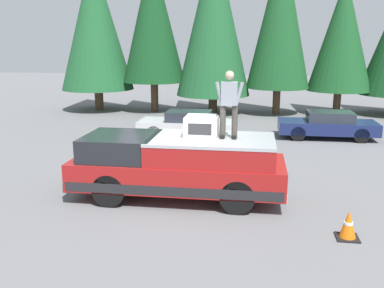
{
  "coord_description": "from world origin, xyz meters",
  "views": [
    {
      "loc": [
        -10.43,
        -1.94,
        4.0
      ],
      "look_at": [
        0.54,
        -0.31,
        1.35
      ],
      "focal_mm": 39.65,
      "sensor_mm": 36.0,
      "label": 1
    }
  ],
  "objects": [
    {
      "name": "conifer_center_right",
      "position": [
        14.22,
        0.49,
        5.43
      ],
      "size": [
        4.23,
        4.23,
        9.83
      ],
      "color": "#4C3826",
      "rests_on": "ground"
    },
    {
      "name": "conifer_center_left",
      "position": [
        14.25,
        -3.18,
        5.5
      ],
      "size": [
        3.53,
        3.53,
        9.52
      ],
      "color": "#4C3826",
      "rests_on": "ground"
    },
    {
      "name": "compressor_unit",
      "position": [
        0.14,
        -0.61,
        1.93
      ],
      "size": [
        0.65,
        0.84,
        0.56
      ],
      "color": "white",
      "rests_on": "pickup_truck"
    },
    {
      "name": "pickup_truck",
      "position": [
        0.04,
        -0.02,
        0.87
      ],
      "size": [
        2.01,
        5.54,
        1.65
      ],
      "color": "maroon",
      "rests_on": "ground"
    },
    {
      "name": "parked_car_navy",
      "position": [
        8.08,
        -5.07,
        0.58
      ],
      "size": [
        1.64,
        4.1,
        1.16
      ],
      "color": "navy",
      "rests_on": "ground"
    },
    {
      "name": "parked_car_silver",
      "position": [
        7.32,
        0.91,
        0.58
      ],
      "size": [
        1.64,
        4.1,
        1.16
      ],
      "color": "silver",
      "rests_on": "ground"
    },
    {
      "name": "traffic_cone",
      "position": [
        -1.83,
        -3.97,
        0.29
      ],
      "size": [
        0.47,
        0.47,
        0.62
      ],
      "color": "black",
      "rests_on": "ground"
    },
    {
      "name": "conifer_left",
      "position": [
        14.77,
        -6.63,
        4.48
      ],
      "size": [
        3.53,
        3.53,
        7.63
      ],
      "color": "#4C3826",
      "rests_on": "ground"
    },
    {
      "name": "conifer_far_right",
      "position": [
        14.21,
        7.46,
        5.12
      ],
      "size": [
        4.27,
        4.27,
        8.99
      ],
      "color": "#4C3826",
      "rests_on": "ground"
    },
    {
      "name": "conifer_right",
      "position": [
        14.19,
        3.98,
        5.39
      ],
      "size": [
        3.64,
        3.64,
        9.05
      ],
      "color": "#4C3826",
      "rests_on": "ground"
    },
    {
      "name": "ground_plane",
      "position": [
        0.0,
        0.0,
        0.0
      ],
      "size": [
        90.0,
        90.0,
        0.0
      ],
      "primitive_type": "plane",
      "color": "slate"
    },
    {
      "name": "person_on_truck_bed",
      "position": [
        0.09,
        -1.31,
        2.55
      ],
      "size": [
        0.29,
        0.72,
        1.69
      ],
      "color": "#423D38",
      "rests_on": "pickup_truck"
    }
  ]
}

